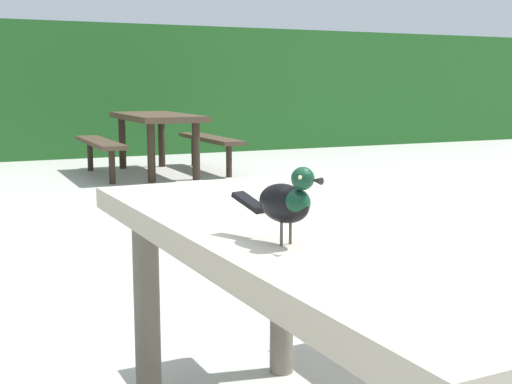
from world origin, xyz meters
TOP-DOWN VIEW (x-y plane):
  - picnic_table_foreground at (0.15, 0.14)m, footprint 1.73×1.82m
  - bird_grackle at (-0.05, -0.03)m, footprint 0.12×0.28m
  - picnic_table_mid_right at (1.68, 6.76)m, footprint 1.70×1.81m

SIDE VIEW (x-z plane):
  - picnic_table_foreground at x=0.15m, z-range 0.19..0.93m
  - picnic_table_mid_right at x=1.68m, z-range 0.19..0.93m
  - bird_grackle at x=-0.05m, z-range 0.75..0.94m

